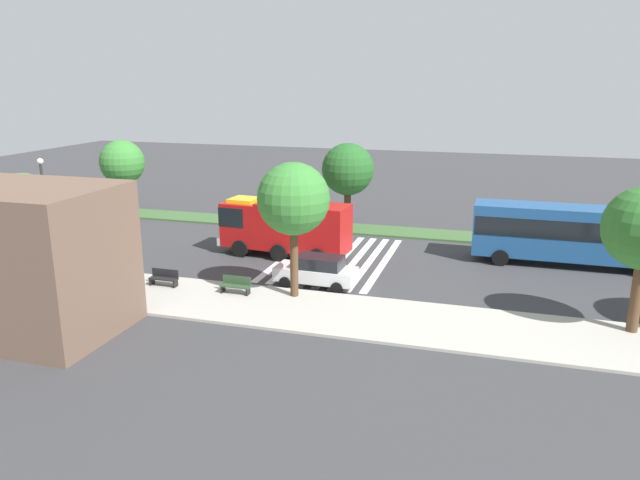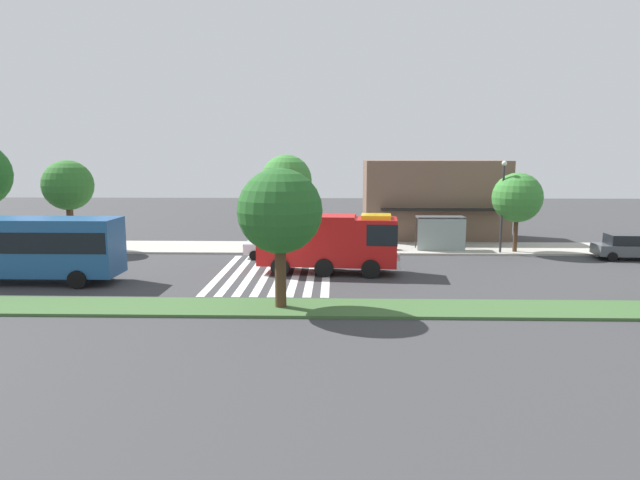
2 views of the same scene
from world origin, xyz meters
name	(u,v)px [view 1 (image 1 of 2)]	position (x,y,z in m)	size (l,w,h in m)	color
ground_plane	(326,258)	(0.00, 0.00, 0.00)	(120.00, 120.00, 0.00)	#38383A
sidewalk	(276,307)	(0.00, 9.06, 0.07)	(60.00, 5.35, 0.14)	#ADA89E
median_strip	(355,229)	(0.00, -7.88, 0.07)	(60.00, 3.00, 0.14)	#3D6033
crosswalk	(334,259)	(-0.56, 0.00, 0.01)	(6.75, 11.49, 0.01)	silver
fire_truck	(281,225)	(2.92, 0.19, 2.02)	(8.67, 3.25, 3.61)	#B71414
parked_car_west	(317,271)	(-0.98, 5.18, 0.88)	(4.53, 2.11, 1.71)	silver
transit_bus	(573,231)	(-14.76, -2.87, 2.16)	(11.73, 2.91, 3.65)	navy
bus_stop_shelter	(99,249)	(10.93, 7.93, 1.89)	(3.50, 1.40, 2.46)	#4C4C51
bench_near_shelter	(164,278)	(6.93, 7.92, 0.59)	(1.60, 0.50, 0.90)	black
bench_west_of_shelter	(236,285)	(2.66, 7.92, 0.59)	(1.60, 0.50, 0.90)	#2D472D
street_lamp	(45,205)	(15.05, 6.98, 3.99)	(0.36, 0.36, 6.56)	#2D2D30
sidewalk_tree_center	(293,200)	(-0.42, 7.38, 5.25)	(3.69, 3.69, 7.00)	#513823
sidewalk_tree_far_east	(24,204)	(16.22, 7.38, 4.06)	(3.57, 3.57, 5.72)	#47301E
median_tree_far_west	(348,170)	(0.60, -7.88, 4.55)	(3.87, 3.87, 6.39)	#47301E
median_tree_west	(122,163)	(19.93, -7.88, 4.33)	(3.68, 3.68, 6.05)	#47301E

